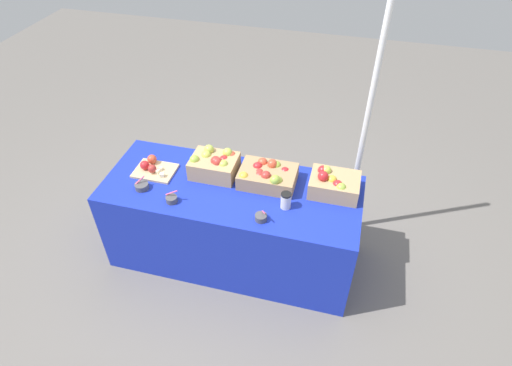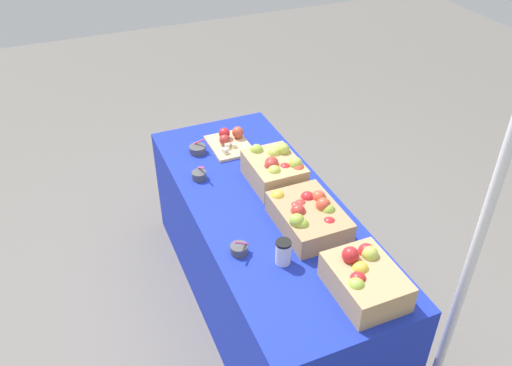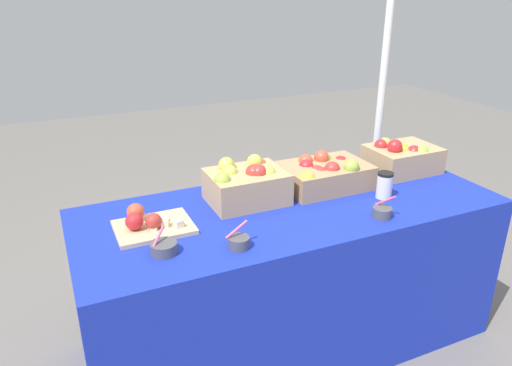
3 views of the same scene
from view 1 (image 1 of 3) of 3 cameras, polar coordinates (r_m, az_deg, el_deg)
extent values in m
plane|color=slate|center=(3.63, -2.93, -9.41)|extent=(10.00, 10.00, 0.00)
cube|color=#192DB7|center=(3.35, -3.14, -5.36)|extent=(1.90, 0.76, 0.74)
cube|color=tan|center=(3.06, 10.51, -0.28)|extent=(0.35, 0.26, 0.13)
sphere|color=gold|center=(3.01, 10.16, 0.36)|extent=(0.08, 0.08, 0.08)
sphere|color=red|center=(3.07, 8.99, 1.66)|extent=(0.08, 0.08, 0.08)
sphere|color=#B2C64C|center=(3.06, 9.42, 1.66)|extent=(0.08, 0.08, 0.08)
sphere|color=red|center=(2.99, 10.91, -0.31)|extent=(0.08, 0.08, 0.08)
sphere|color=red|center=(2.98, 9.03, 0.91)|extent=(0.08, 0.08, 0.08)
sphere|color=#99B742|center=(2.97, 11.38, -0.68)|extent=(0.08, 0.08, 0.08)
cube|color=tan|center=(3.10, 1.60, 0.87)|extent=(0.41, 0.29, 0.12)
sphere|color=#B2332D|center=(3.05, 0.48, 0.96)|extent=(0.07, 0.07, 0.07)
sphere|color=#D14C33|center=(3.10, 2.21, 2.58)|extent=(0.07, 0.07, 0.07)
sphere|color=#99B742|center=(3.12, 2.71, 2.34)|extent=(0.07, 0.07, 0.07)
sphere|color=red|center=(3.09, 3.92, 1.51)|extent=(0.07, 0.07, 0.07)
sphere|color=#99B742|center=(2.98, 2.92, 0.28)|extent=(0.07, 0.07, 0.07)
sphere|color=#B2332D|center=(3.07, 0.48, 1.29)|extent=(0.07, 0.07, 0.07)
sphere|color=#B2332D|center=(3.02, 1.34, 0.97)|extent=(0.07, 0.07, 0.07)
sphere|color=gold|center=(3.03, -1.69, 0.87)|extent=(0.07, 0.07, 0.07)
sphere|color=red|center=(3.11, 0.21, 2.20)|extent=(0.07, 0.07, 0.07)
sphere|color=#99B742|center=(2.96, 2.58, 0.40)|extent=(0.07, 0.07, 0.07)
sphere|color=#D14C33|center=(3.14, 0.88, 2.78)|extent=(0.07, 0.07, 0.07)
cube|color=tan|center=(3.18, -5.64, 2.27)|extent=(0.34, 0.26, 0.14)
sphere|color=#B2C64C|center=(3.09, -4.44, 2.47)|extent=(0.07, 0.07, 0.07)
sphere|color=#99B742|center=(3.15, -8.29, 3.10)|extent=(0.07, 0.07, 0.07)
sphere|color=#B2C64C|center=(3.18, -6.73, 3.71)|extent=(0.07, 0.07, 0.07)
sphere|color=#D14C33|center=(3.19, -3.34, 3.69)|extent=(0.07, 0.07, 0.07)
sphere|color=red|center=(3.16, -4.34, 3.10)|extent=(0.07, 0.07, 0.07)
sphere|color=#B2C64C|center=(3.21, -6.35, 4.52)|extent=(0.07, 0.07, 0.07)
sphere|color=#B2332D|center=(3.11, -5.46, 2.98)|extent=(0.07, 0.07, 0.07)
sphere|color=#B2332D|center=(3.10, -5.20, 2.82)|extent=(0.07, 0.07, 0.07)
sphere|color=#B2C64C|center=(3.18, -3.85, 4.10)|extent=(0.07, 0.07, 0.07)
cube|color=#D1B284|center=(3.31, -13.45, 1.60)|extent=(0.31, 0.23, 0.02)
cube|color=beige|center=(3.26, -13.14, 1.47)|extent=(0.04, 0.04, 0.03)
cube|color=beige|center=(3.29, -12.69, 1.91)|extent=(0.03, 0.03, 0.02)
sphere|color=#D14C33|center=(3.36, -13.84, 3.14)|extent=(0.07, 0.07, 0.07)
sphere|color=#B2332D|center=(3.27, -13.84, 1.88)|extent=(0.07, 0.07, 0.07)
sphere|color=red|center=(3.32, -14.77, 2.34)|extent=(0.07, 0.07, 0.07)
cube|color=beige|center=(3.28, -13.92, 1.48)|extent=(0.03, 0.03, 0.03)
cube|color=beige|center=(3.22, -12.55, 1.07)|extent=(0.04, 0.04, 0.03)
cylinder|color=#4C4C51|center=(2.84, 0.67, -4.66)|extent=(0.08, 0.08, 0.04)
cylinder|color=#EA598C|center=(2.80, 1.01, -3.93)|extent=(0.04, 0.09, 0.07)
cylinder|color=#4C4C51|center=(3.02, -11.30, -2.17)|extent=(0.08, 0.08, 0.04)
cylinder|color=#EA598C|center=(3.00, -11.32, -1.30)|extent=(0.09, 0.02, 0.06)
cylinder|color=#4C4C51|center=(3.18, -15.15, -0.42)|extent=(0.10, 0.10, 0.04)
cylinder|color=#EA598C|center=(3.17, -15.39, 0.38)|extent=(0.06, 0.06, 0.06)
cylinder|color=silver|center=(2.91, 4.04, -2.46)|extent=(0.07, 0.07, 0.11)
cylinder|color=black|center=(2.87, 4.10, -1.56)|extent=(0.07, 0.07, 0.01)
cylinder|color=white|center=(3.24, 14.53, 7.19)|extent=(0.04, 0.04, 2.11)
camera|label=2|loc=(1.83, 58.72, 11.40)|focal=37.25mm
camera|label=3|loc=(2.11, -47.36, -7.26)|focal=33.91mm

